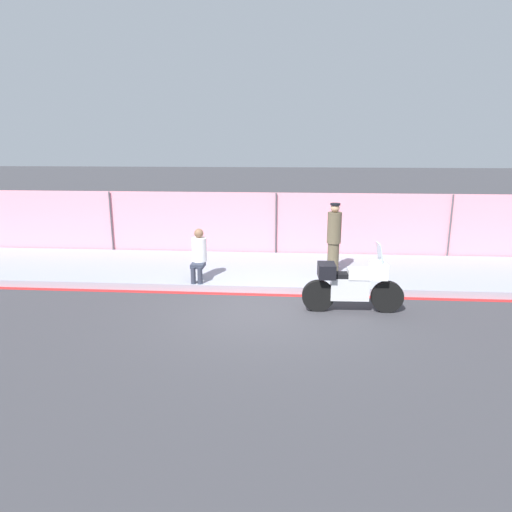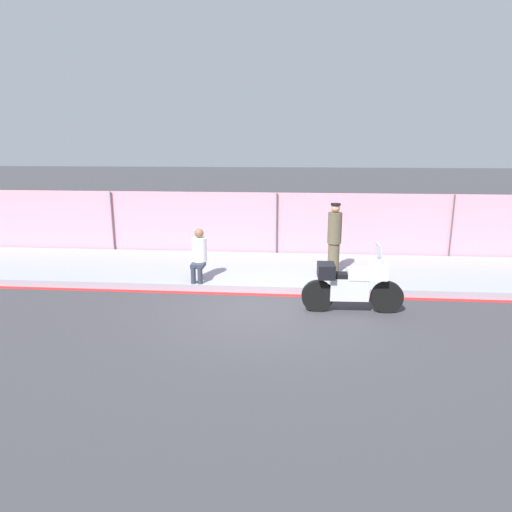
{
  "view_description": "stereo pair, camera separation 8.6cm",
  "coord_description": "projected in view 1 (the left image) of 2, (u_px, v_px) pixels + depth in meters",
  "views": [
    {
      "loc": [
        0.49,
        -9.34,
        3.57
      ],
      "look_at": [
        -0.36,
        1.39,
        0.89
      ],
      "focal_mm": 32.0,
      "sensor_mm": 36.0,
      "label": 1
    },
    {
      "loc": [
        0.57,
        -9.33,
        3.57
      ],
      "look_at": [
        -0.36,
        1.39,
        0.89
      ],
      "focal_mm": 32.0,
      "sensor_mm": 36.0,
      "label": 2
    }
  ],
  "objects": [
    {
      "name": "officer_standing",
      "position": [
        334.0,
        238.0,
        12.02
      ],
      "size": [
        0.37,
        0.37,
        1.87
      ],
      "color": "brown",
      "rests_on": "sidewalk"
    },
    {
      "name": "curb_paint_stripe",
      "position": [
        270.0,
        295.0,
        11.0
      ],
      "size": [
        39.47,
        0.18,
        0.01
      ],
      "color": "red",
      "rests_on": "ground_plane"
    },
    {
      "name": "person_seated_on_curb",
      "position": [
        199.0,
        252.0,
        11.46
      ],
      "size": [
        0.38,
        0.67,
        1.31
      ],
      "color": "#2D3342",
      "rests_on": "sidewalk"
    },
    {
      "name": "ground_plane",
      "position": [
        267.0,
        311.0,
        9.94
      ],
      "size": [
        120.0,
        120.0,
        0.0
      ],
      "primitive_type": "plane",
      "color": "#38383D"
    },
    {
      "name": "storefront_fence",
      "position": [
        276.0,
        225.0,
        14.38
      ],
      "size": [
        37.49,
        0.17,
        2.06
      ],
      "color": "pink",
      "rests_on": "ground_plane"
    },
    {
      "name": "motorcycle",
      "position": [
        352.0,
        284.0,
        9.78
      ],
      "size": [
        2.18,
        0.53,
        1.53
      ],
      "rotation": [
        0.0,
        0.0,
        0.03
      ],
      "color": "black",
      "rests_on": "ground_plane"
    },
    {
      "name": "sidewalk",
      "position": [
        273.0,
        270.0,
        12.8
      ],
      "size": [
        39.47,
        3.57,
        0.18
      ],
      "color": "#8E93A3",
      "rests_on": "ground_plane"
    }
  ]
}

